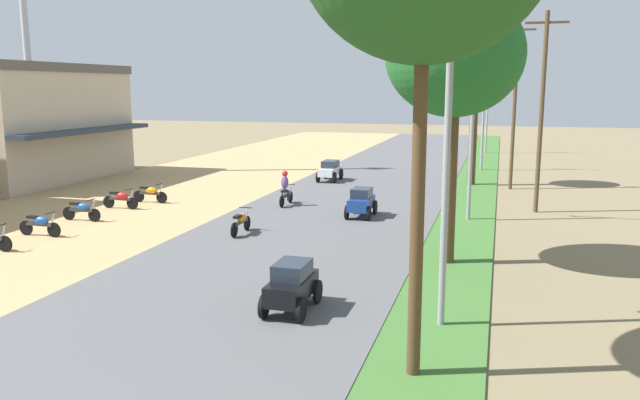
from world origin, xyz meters
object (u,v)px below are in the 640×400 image
median_tree_second (454,56)px  motorbike_ahead_fourth (286,189)px  parked_motorbike_seventh (151,193)px  car_hatchback_black (292,284)px  utility_pole_near (542,110)px  median_tree_third (477,54)px  streetlamp_near (447,138)px  parked_motorbike_fifth (82,209)px  streetlamp_far (484,105)px  motorbike_ahead_third (241,221)px  car_hatchback_blue (361,201)px  parked_motorbike_sixth (121,198)px  car_sedan_white (330,170)px  streetlamp_mid (472,122)px  streetlamp_farthest (488,97)px  parked_motorbike_fourth (40,223)px  utility_pole_far (515,103)px

median_tree_second → motorbike_ahead_fourth: 12.51m
parked_motorbike_seventh → median_tree_second: (14.62, -6.63, 5.94)m
car_hatchback_black → utility_pole_near: bearing=66.9°
median_tree_third → streetlamp_near: (0.34, -22.32, -2.90)m
parked_motorbike_fifth → streetlamp_near: bearing=-26.2°
parked_motorbike_fifth → parked_motorbike_seventh: bearing=83.3°
streetlamp_far → motorbike_ahead_third: size_ratio=4.17×
car_hatchback_black → car_hatchback_blue: bearing=93.8°
motorbike_ahead_fourth → parked_motorbike_seventh: bearing=-170.7°
parked_motorbike_sixth → car_sedan_white: bearing=57.6°
parked_motorbike_seventh → streetlamp_mid: bearing=1.2°
car_hatchback_blue → motorbike_ahead_third: bearing=-130.3°
car_hatchback_blue → streetlamp_mid: bearing=10.4°
streetlamp_farthest → parked_motorbike_fourth: bearing=-113.0°
median_tree_third → utility_pole_near: 8.36m
median_tree_third → motorbike_ahead_third: median_tree_third is taller
utility_pole_near → streetlamp_far: bearing=101.4°
parked_motorbike_sixth → median_tree_second: median_tree_second is taller
median_tree_second → motorbike_ahead_fourth: (-8.10, 7.69, -5.63)m
median_tree_second → car_sedan_white: bearing=117.2°
parked_motorbike_seventh → car_hatchback_blue: car_hatchback_blue is taller
parked_motorbike_fourth → parked_motorbike_seventh: size_ratio=1.00×
utility_pole_far → median_tree_second: bearing=-97.5°
parked_motorbike_fourth → streetlamp_mid: 17.39m
median_tree_third → car_hatchback_blue: size_ratio=4.49×
parked_motorbike_fifth → car_hatchback_blue: bearing=20.0°
streetlamp_mid → streetlamp_farthest: (0.00, 28.31, 0.60)m
parked_motorbike_fourth → streetlamp_farthest: streetlamp_farthest is taller
utility_pole_far → car_hatchback_black: 22.73m
utility_pole_far → car_hatchback_black: size_ratio=4.52×
parked_motorbike_fourth → car_sedan_white: (6.76, 16.52, 0.19)m
streetlamp_far → car_hatchback_black: streetlamp_far is taller
streetlamp_mid → median_tree_second: bearing=-92.6°
parked_motorbike_seventh → streetlamp_near: size_ratio=0.24×
streetlamp_far → utility_pole_near: (2.83, -14.06, 0.18)m
streetlamp_farthest → motorbike_ahead_fourth: bearing=-107.0°
motorbike_ahead_third → parked_motorbike_fourth: bearing=-161.3°
utility_pole_far → motorbike_ahead_fourth: bearing=-140.6°
streetlamp_near → car_hatchback_blue: bearing=110.9°
parked_motorbike_fourth → motorbike_ahead_fourth: motorbike_ahead_fourth is taller
median_tree_second → car_hatchback_blue: median_tree_second is taller
parked_motorbike_fifth → utility_pole_far: (17.26, 13.98, 4.16)m
streetlamp_farthest → median_tree_third: bearing=-91.1°
median_tree_second → streetlamp_near: size_ratio=1.10×
median_tree_second → parked_motorbike_fourth: bearing=-177.5°
parked_motorbike_fifth → utility_pole_far: 22.60m
median_tree_third → car_hatchback_black: size_ratio=4.49×
car_sedan_white → motorbike_ahead_fourth: (0.05, -8.17, 0.11)m
parked_motorbike_seventh → motorbike_ahead_third: 8.36m
parked_motorbike_sixth → car_sedan_white: car_sedan_white is taller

